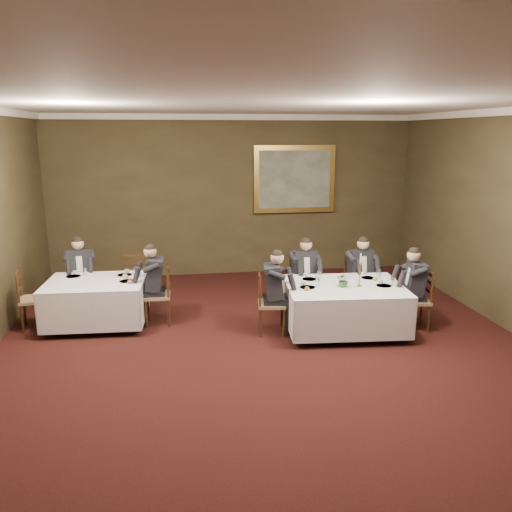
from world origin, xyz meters
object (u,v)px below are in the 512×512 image
object	(u,v)px
chair_sec_endright	(159,307)
diner_main_endright	(415,299)
chair_main_backright	(358,294)
chair_main_endright	(415,312)
chair_sec_backleft	(82,294)
candlestick	(360,274)
diner_sec_endright	(157,294)
chair_main_backleft	(303,296)
chair_sec_backright	(131,293)
painting	(294,179)
table_main	(344,304)
centerpiece	(344,279)
diner_main_endleft	(272,302)
table_second	(96,299)
diner_sec_backleft	(81,282)
chair_main_endleft	(271,316)
chair_sec_endleft	(34,311)
diner_main_backright	(359,283)
diner_main_backleft	(303,284)

from	to	relation	value
chair_sec_endright	diner_main_endright	bearing A→B (deg)	-101.01
chair_main_backright	chair_main_endright	xyz separation A→B (m)	(0.60, -1.01, 0.00)
chair_sec_backleft	candlestick	world-z (taller)	candlestick
diner_sec_endright	chair_main_backleft	bearing A→B (deg)	-84.41
chair_main_backleft	chair_sec_backright	distance (m)	3.13
chair_sec_backright	diner_sec_endright	world-z (taller)	diner_sec_endright
painting	diner_main_endright	bearing A→B (deg)	-72.74
table_main	chair_sec_endright	size ratio (longest dim) A/B	1.96
chair_sec_endright	centerpiece	bearing A→B (deg)	-105.43
diner_main_endleft	chair_main_backleft	bearing A→B (deg)	147.64
centerpiece	painting	distance (m)	3.91
table_second	diner_sec_backleft	distance (m)	0.91
diner_main_endright	chair_sec_backright	distance (m)	4.97
chair_main_endleft	diner_main_endright	xyz separation A→B (m)	(2.34, -0.19, 0.23)
diner_sec_backleft	diner_sec_endright	xyz separation A→B (m)	(1.37, -0.87, 0.00)
chair_main_backleft	chair_sec_endleft	bearing A→B (deg)	-5.59
chair_main_backleft	chair_main_endleft	bearing A→B (deg)	43.32
chair_sec_backright	centerpiece	distance (m)	3.89
diner_main_endleft	chair_sec_endright	size ratio (longest dim) A/B	1.35
table_second	candlestick	size ratio (longest dim) A/B	3.03
chair_main_backright	diner_main_endright	xyz separation A→B (m)	(0.59, -1.01, 0.23)
diner_main_backright	chair_main_backleft	bearing A→B (deg)	-14.82
table_main	chair_main_backright	xyz separation A→B (m)	(0.57, 0.91, -0.17)
chair_sec_backright	painting	bearing A→B (deg)	-132.25
diner_main_backright	chair_main_backright	bearing A→B (deg)	-90.00
table_main	diner_main_endright	xyz separation A→B (m)	(1.16, -0.09, 0.06)
chair_sec_backleft	chair_sec_endleft	world-z (taller)	same
table_second	diner_main_backleft	xyz separation A→B (m)	(3.53, 0.13, 0.06)
diner_main_backleft	chair_main_backright	distance (m)	1.02
centerpiece	painting	size ratio (longest dim) A/B	0.14
diner_main_backleft	candlestick	world-z (taller)	diner_main_backleft
table_second	chair_main_endright	xyz separation A→B (m)	(5.13, -0.94, -0.17)
chair_main_endright	chair_sec_endleft	distance (m)	6.21
diner_main_backleft	chair_sec_backleft	size ratio (longest dim) A/B	1.35
chair_sec_backright	diner_sec_endright	size ratio (longest dim) A/B	0.74
chair_main_endright	diner_sec_endright	size ratio (longest dim) A/B	0.74
chair_main_backright	chair_sec_endright	distance (m)	3.53
diner_main_backright	chair_sec_endright	world-z (taller)	diner_main_backright
table_second	chair_sec_endleft	distance (m)	1.02
chair_main_endright	centerpiece	size ratio (longest dim) A/B	3.94
diner_main_backright	candlestick	xyz separation A→B (m)	(-0.36, -0.98, 0.45)
diner_main_endright	painting	distance (m)	4.23
chair_main_backleft	chair_main_endright	bearing A→B (deg)	138.95
chair_main_backright	chair_sec_backleft	distance (m)	4.97
diner_sec_backleft	centerpiece	bearing A→B (deg)	147.36
chair_sec_backleft	chair_sec_endright	distance (m)	1.65
table_main	chair_main_endright	bearing A→B (deg)	-4.63
table_main	diner_main_backleft	xyz separation A→B (m)	(-0.42, 0.98, 0.06)
chair_main_backright	chair_sec_endright	bearing A→B (deg)	-7.68
diner_main_endleft	chair_sec_backleft	distance (m)	3.56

